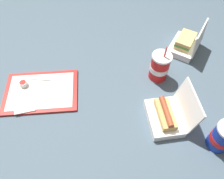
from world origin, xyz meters
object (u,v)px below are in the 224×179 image
object	(u,v)px
food_tray	(41,92)
plastic_fork	(40,79)
soda_cup_back	(223,137)
clamshell_hotdog_center	(167,115)
ketchup_cup	(23,84)
clamshell_sandwich_back	(186,44)
soda_cup_center	(160,67)

from	to	relation	value
food_tray	plastic_fork	world-z (taller)	plastic_fork
soda_cup_back	clamshell_hotdog_center	bearing A→B (deg)	132.13
food_tray	ketchup_cup	bearing A→B (deg)	141.32
soda_cup_back	clamshell_sandwich_back	bearing A→B (deg)	74.85
ketchup_cup	soda_cup_back	bearing A→B (deg)	-36.67
soda_cup_center	soda_cup_back	size ratio (longest dim) A/B	1.04
clamshell_hotdog_center	plastic_fork	bearing A→B (deg)	142.03
food_tray	soda_cup_center	size ratio (longest dim) A/B	1.94
soda_cup_center	soda_cup_back	bearing A→B (deg)	-78.87
ketchup_cup	clamshell_sandwich_back	xyz separation A→B (m)	(0.93, -0.00, 0.02)
food_tray	clamshell_hotdog_center	distance (m)	0.64
plastic_fork	soda_cup_center	distance (m)	0.63
food_tray	soda_cup_back	distance (m)	0.87
ketchup_cup	soda_cup_back	size ratio (longest dim) A/B	0.19
plastic_fork	soda_cup_center	world-z (taller)	soda_cup_center
clamshell_sandwich_back	soda_cup_center	xyz separation A→B (m)	(-0.24, -0.14, 0.03)
food_tray	ketchup_cup	xyz separation A→B (m)	(-0.08, 0.06, 0.02)
food_tray	clamshell_sandwich_back	xyz separation A→B (m)	(0.85, 0.06, 0.04)
ketchup_cup	clamshell_sandwich_back	bearing A→B (deg)	-0.30
ketchup_cup	plastic_fork	xyz separation A→B (m)	(0.08, 0.01, -0.01)
ketchup_cup	soda_cup_center	xyz separation A→B (m)	(0.69, -0.15, 0.05)
plastic_fork	clamshell_sandwich_back	distance (m)	0.85
plastic_fork	food_tray	bearing A→B (deg)	-71.04
soda_cup_center	plastic_fork	bearing A→B (deg)	165.23
clamshell_hotdog_center	soda_cup_center	size ratio (longest dim) A/B	1.06
food_tray	soda_cup_back	bearing A→B (deg)	-36.44
food_tray	soda_cup_center	distance (m)	0.62
clamshell_sandwich_back	clamshell_hotdog_center	bearing A→B (deg)	-128.45
plastic_fork	soda_cup_back	xyz separation A→B (m)	(0.69, -0.59, 0.06)
clamshell_hotdog_center	soda_cup_back	size ratio (longest dim) A/B	1.10
food_tray	clamshell_sandwich_back	distance (m)	0.86
clamshell_sandwich_back	food_tray	bearing A→B (deg)	-176.11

